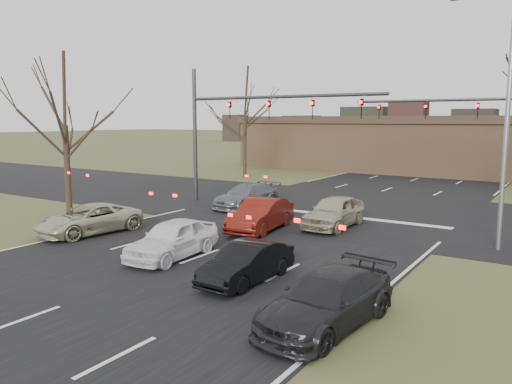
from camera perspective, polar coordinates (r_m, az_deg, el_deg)
ground at (r=16.38m, az=-13.20°, el=-9.65°), size 360.00×360.00×0.00m
road_main at (r=71.78m, az=23.87°, el=3.61°), size 14.00×300.00×0.02m
road_cross at (r=28.53m, az=9.04°, el=-1.84°), size 200.00×14.00×0.02m
building at (r=49.65m, az=22.20°, el=5.01°), size 42.40×10.40×5.30m
mast_arm_near at (r=28.93m, az=-1.99°, el=8.47°), size 12.12×0.24×8.00m
mast_arm_far at (r=34.10m, az=24.52°, el=7.61°), size 11.12×0.24×8.00m
streetlight_right_near at (r=20.87m, az=26.39°, el=9.10°), size 2.34×0.25×10.00m
tree_left_near at (r=28.35m, az=-21.20°, el=10.95°), size 5.10×5.10×8.50m
tree_left_far at (r=43.28m, az=-1.32°, el=11.42°), size 5.70×5.70×9.50m
car_silver_suv at (r=23.10m, az=-18.54°, el=-2.98°), size 2.74×4.86×1.28m
car_white_sedan at (r=18.39m, az=-9.52°, el=-5.28°), size 1.97×4.23×1.40m
car_black_hatch at (r=15.53m, az=-1.04°, el=-8.08°), size 1.36×3.70×1.21m
car_charcoal_sedan at (r=12.46m, az=8.13°, el=-12.13°), size 2.34×4.67×1.30m
car_grey_ahead at (r=28.35m, az=-1.09°, el=-0.46°), size 2.23×4.75×1.34m
car_red_ahead at (r=22.49m, az=0.54°, el=-2.64°), size 2.06×4.50×1.43m
car_silver_ahead at (r=23.44m, az=8.91°, el=-2.23°), size 1.80×4.38×1.49m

